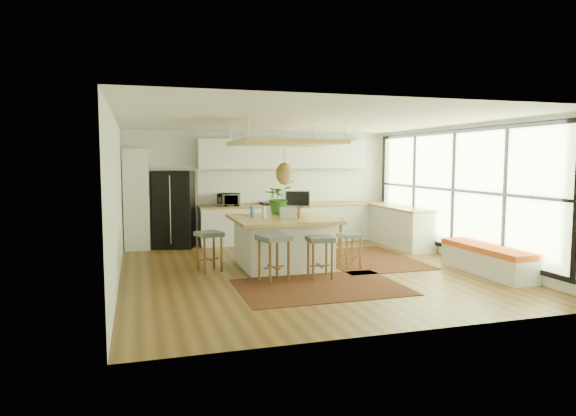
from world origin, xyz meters
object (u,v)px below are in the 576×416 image
object	(u,v)px
island	(282,242)
island_plant	(279,201)
stool_near_left	(274,260)
stool_left_side	(209,252)
fridge	(174,207)
microwave	(229,198)
stool_right_front	(350,249)
monitor	(298,201)
laptop	(288,213)
stool_right_back	(332,240)
stool_near_right	(320,258)

from	to	relation	value
island	island_plant	size ratio (longest dim) A/B	2.74
stool_near_left	stool_left_side	xyz separation A→B (m)	(-0.91, 1.09, 0.00)
island_plant	fridge	bearing A→B (deg)	133.49
microwave	stool_right_front	bearing A→B (deg)	-51.61
monitor	microwave	world-z (taller)	monitor
stool_right_front	laptop	distance (m)	1.35
stool_right_back	microwave	size ratio (longest dim) A/B	1.46
fridge	monitor	bearing A→B (deg)	-29.32
stool_near_left	stool_left_side	bearing A→B (deg)	129.99
stool_left_side	microwave	distance (m)	3.00
stool_left_side	monitor	bearing A→B (deg)	15.32
fridge	stool_right_back	xyz separation A→B (m)	(3.05, -2.13, -0.57)
stool_near_right	microwave	size ratio (longest dim) A/B	1.34
island_plant	stool_near_right	bearing A→B (deg)	-83.58
stool_left_side	island_plant	size ratio (longest dim) A/B	1.07
fridge	stool_left_side	bearing A→B (deg)	-65.63
island	stool_near_left	xyz separation A→B (m)	(-0.47, -1.15, -0.11)
stool_right_back	stool_near_right	bearing A→B (deg)	-117.68
laptop	microwave	size ratio (longest dim) A/B	0.60
stool_near_left	stool_right_back	distance (m)	2.42
stool_right_back	monitor	xyz separation A→B (m)	(-0.79, -0.12, 0.83)
fridge	stool_right_front	xyz separation A→B (m)	(2.98, -3.18, -0.57)
stool_near_right	monitor	distance (m)	1.83
stool_near_right	island_plant	xyz separation A→B (m)	(-0.21, 1.83, 0.84)
fridge	island_plant	xyz separation A→B (m)	(1.93, -2.04, 0.27)
island	monitor	distance (m)	0.96
stool_near_left	microwave	xyz separation A→B (m)	(-0.06, 3.86, 0.75)
laptop	island_plant	bearing A→B (deg)	94.59
stool_right_back	monitor	distance (m)	1.16
stool_left_side	laptop	distance (m)	1.59
stool_right_back	laptop	world-z (taller)	laptop
island	island_plant	xyz separation A→B (m)	(0.12, 0.66, 0.73)
microwave	island_plant	bearing A→B (deg)	-62.09
fridge	monitor	distance (m)	3.20
stool_near_right	laptop	xyz separation A→B (m)	(-0.31, 0.82, 0.70)
monitor	island_plant	size ratio (longest dim) A/B	0.76
stool_right_front	microwave	xyz separation A→B (m)	(-1.70, 3.19, 0.75)
island_plant	stool_right_back	bearing A→B (deg)	-4.86
fridge	stool_near_left	size ratio (longest dim) A/B	2.27
stool_near_right	stool_right_back	distance (m)	1.96
stool_near_right	microwave	distance (m)	4.05
monitor	microwave	xyz separation A→B (m)	(-0.98, 2.27, -0.08)
island_plant	microwave	bearing A→B (deg)	107.58
stool_near_right	stool_right_back	bearing A→B (deg)	62.32
fridge	stool_right_back	distance (m)	3.76
stool_right_back	microwave	distance (m)	2.88
stool_near_right	island	bearing A→B (deg)	105.49
stool_left_side	island_plant	distance (m)	1.87
island	stool_near_right	size ratio (longest dim) A/B	2.58
microwave	fridge	bearing A→B (deg)	-168.98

